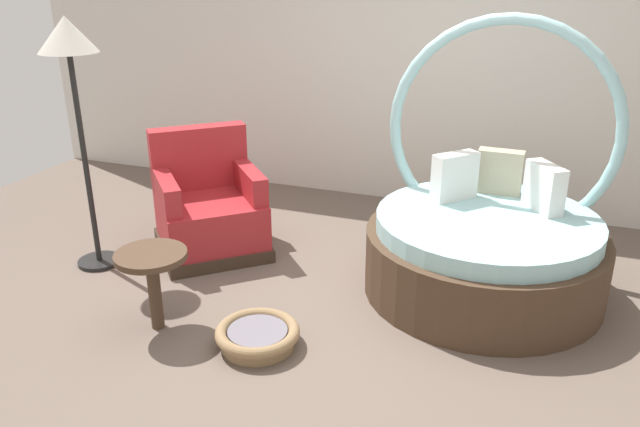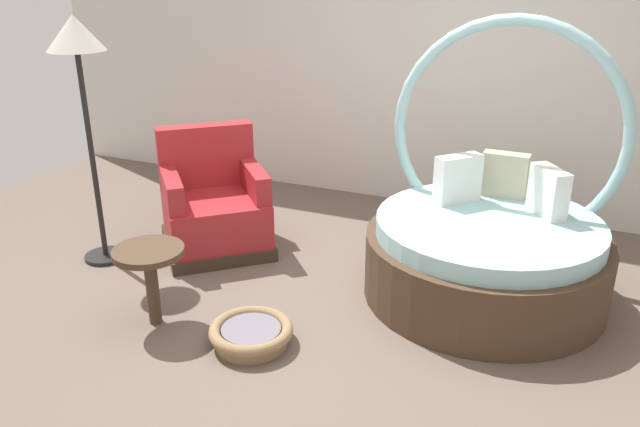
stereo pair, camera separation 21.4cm
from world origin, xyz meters
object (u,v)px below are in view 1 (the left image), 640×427
red_armchair (209,210)px  side_table (152,267)px  floor_lamp (70,60)px  pet_basket (258,335)px  round_daybed (486,238)px

red_armchair → side_table: (0.27, -1.15, 0.10)m
red_armchair → floor_lamp: size_ratio=0.62×
red_armchair → floor_lamp: floor_lamp is taller
side_table → floor_lamp: (-0.94, 0.62, 1.11)m
red_armchair → pet_basket: size_ratio=2.21×
side_table → floor_lamp: floor_lamp is taller
round_daybed → floor_lamp: round_daybed is taller
pet_basket → floor_lamp: size_ratio=0.28×
round_daybed → red_armchair: 2.13m
round_daybed → side_table: (-1.86, -1.25, 0.05)m
side_table → pet_basket: bearing=2.3°
round_daybed → red_armchair: (-2.12, -0.10, -0.05)m
pet_basket → side_table: bearing=-177.7°
pet_basket → round_daybed: bearing=46.3°
red_armchair → side_table: bearing=-76.9°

